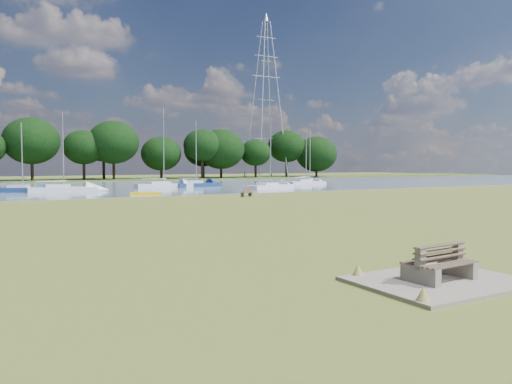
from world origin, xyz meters
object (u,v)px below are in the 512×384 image
kayak (146,194)px  sailboat_5 (63,187)px  riverbank_bench (247,192)px  sailboat_0 (306,182)px  sailboat_2 (310,180)px  pylon (266,77)px  sailboat_3 (196,183)px  sailboat_9 (163,184)px  bench_pair (440,264)px  sailboat_7 (270,185)px  sailboat_1 (22,188)px

kayak → sailboat_5: 11.52m
riverbank_bench → sailboat_0: size_ratio=0.19×
kayak → sailboat_2: size_ratio=0.35×
riverbank_bench → pylon: bearing=34.5°
sailboat_2 → sailboat_3: size_ratio=0.97×
sailboat_9 → sailboat_3: bearing=5.0°
sailboat_0 → sailboat_2: (3.37, 3.79, 0.01)m
kayak → sailboat_3: sailboat_3 is taller
pylon → sailboat_2: pylon is taller
bench_pair → sailboat_5: size_ratio=0.22×
sailboat_7 → sailboat_0: bearing=17.4°
sailboat_1 → bench_pair: bearing=-61.0°
sailboat_7 → sailboat_2: bearing=20.7°
riverbank_bench → sailboat_9: size_ratio=0.14×
bench_pair → sailboat_1: (-6.36, 48.87, 0.01)m
sailboat_0 → riverbank_bench: bearing=-141.9°
riverbank_bench → sailboat_2: bearing=20.6°
pylon → sailboat_7: bearing=-119.6°
sailboat_3 → sailboat_0: bearing=-17.1°
bench_pair → riverbank_bench: (11.32, 31.81, -0.09)m
riverbank_bench → sailboat_7: 13.58m
sailboat_1 → kayak: bearing=-25.9°
kayak → pylon: pylon is taller
bench_pair → pylon: bearing=58.0°
bench_pair → sailboat_3: sailboat_3 is taller
bench_pair → kayak: (3.63, 38.00, -0.31)m
bench_pair → sailboat_9: bearing=74.7°
kayak → sailboat_2: 34.09m
kayak → sailboat_2: (30.23, 15.75, 0.31)m
sailboat_7 → sailboat_9: (-10.31, 8.59, 0.05)m
bench_pair → sailboat_2: bearing=53.3°
sailboat_0 → sailboat_7: 13.01m
sailboat_2 → sailboat_5: (-36.33, -5.98, 0.02)m
pylon → sailboat_5: size_ratio=4.10×
sailboat_1 → sailboat_5: 4.05m
pylon → sailboat_7: pylon is taller
sailboat_2 → sailboat_5: sailboat_5 is taller
kayak → sailboat_0: 29.41m
sailboat_0 → sailboat_2: 5.07m
sailboat_9 → sailboat_0: bearing=-1.3°
riverbank_bench → pylon: 64.96m
bench_pair → sailboat_7: sailboat_7 is taller
kayak → sailboat_0: size_ratio=0.41×
bench_pair → sailboat_9: 51.75m
pylon → bench_pair: bearing=-117.5°
pylon → sailboat_7: (-23.74, -41.75, -21.01)m
riverbank_bench → sailboat_3: (2.83, 19.32, 0.13)m
sailboat_2 → riverbank_bench: bearing=-160.3°
bench_pair → sailboat_2: sailboat_2 is taller
kayak → sailboat_9: (6.06, 12.84, 0.35)m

